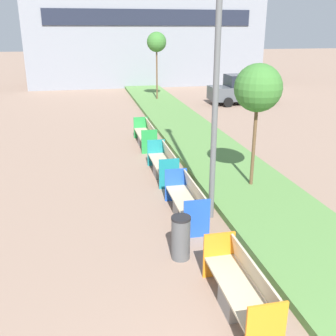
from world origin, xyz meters
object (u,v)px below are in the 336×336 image
object	(u,v)px
bench_orange_frame	(241,292)
sapling_tree_near	(258,89)
street_lamp_post	(218,22)
parked_car_distant	(242,90)
bench_blue_frame	(187,204)
litter_bin	(181,238)
sapling_tree_far	(157,43)
bench_green_frame	(146,136)
bench_teal_frame	(163,165)

from	to	relation	value
bench_orange_frame	sapling_tree_near	bearing A→B (deg)	64.91
street_lamp_post	parked_car_distant	xyz separation A→B (m)	(6.93, 15.11, -3.80)
bench_blue_frame	parked_car_distant	bearing A→B (deg)	63.27
bench_orange_frame	litter_bin	xyz separation A→B (m)	(-0.60, 1.81, 0.11)
bench_orange_frame	street_lamp_post	size ratio (longest dim) A/B	0.24
street_lamp_post	sapling_tree_far	distance (m)	17.22
bench_blue_frame	litter_bin	bearing A→B (deg)	-108.16
litter_bin	street_lamp_post	size ratio (longest dim) A/B	0.11
bench_green_frame	sapling_tree_near	world-z (taller)	sapling_tree_near
litter_bin	sapling_tree_far	size ratio (longest dim) A/B	0.22
parked_car_distant	bench_orange_frame	bearing A→B (deg)	-112.58
sapling_tree_near	parked_car_distant	xyz separation A→B (m)	(5.19, 13.61, -2.11)
litter_bin	sapling_tree_near	size ratio (longest dim) A/B	0.26
sapling_tree_far	parked_car_distant	xyz separation A→B (m)	(5.19, -1.99, -2.85)
bench_teal_frame	parked_car_distant	xyz separation A→B (m)	(7.54, 11.92, 0.54)
bench_green_frame	parked_car_distant	world-z (taller)	parked_car_distant
bench_green_frame	sapling_tree_far	distance (m)	10.98
bench_teal_frame	sapling_tree_near	world-z (taller)	sapling_tree_near
bench_blue_frame	sapling_tree_near	bearing A→B (deg)	30.20
sapling_tree_near	bench_green_frame	bearing A→B (deg)	113.42
bench_orange_frame	bench_green_frame	xyz separation A→B (m)	(0.00, 10.44, 0.01)
bench_teal_frame	bench_orange_frame	bearing A→B (deg)	-90.01
bench_teal_frame	parked_car_distant	bearing A→B (deg)	57.68
bench_orange_frame	parked_car_distant	xyz separation A→B (m)	(7.54, 18.63, 0.54)
parked_car_distant	litter_bin	bearing A→B (deg)	-116.38
bench_blue_frame	litter_bin	world-z (taller)	litter_bin
street_lamp_post	sapling_tree_near	distance (m)	2.85
bench_orange_frame	sapling_tree_far	distance (m)	21.03
litter_bin	parked_car_distant	xyz separation A→B (m)	(8.15, 16.82, 0.43)
bench_teal_frame	bench_green_frame	size ratio (longest dim) A/B	0.93
bench_orange_frame	bench_teal_frame	bearing A→B (deg)	89.99
parked_car_distant	bench_teal_frame	bearing A→B (deg)	-122.86
bench_blue_frame	bench_teal_frame	xyz separation A→B (m)	(0.00, 3.06, 0.00)
bench_orange_frame	bench_green_frame	bearing A→B (deg)	89.98
bench_teal_frame	bench_green_frame	world-z (taller)	same
bench_green_frame	street_lamp_post	world-z (taller)	street_lamp_post
bench_teal_frame	sapling_tree_far	xyz separation A→B (m)	(2.35, 13.91, 3.39)
sapling_tree_far	litter_bin	bearing A→B (deg)	-98.93
litter_bin	parked_car_distant	bearing A→B (deg)	64.16
parked_car_distant	sapling_tree_far	bearing A→B (deg)	158.52
sapling_tree_near	sapling_tree_far	bearing A→B (deg)	90.00
sapling_tree_near	bench_orange_frame	bearing A→B (deg)	-115.09
bench_green_frame	sapling_tree_far	xyz separation A→B (m)	(2.35, 10.18, 3.38)
bench_teal_frame	sapling_tree_far	world-z (taller)	sapling_tree_far
bench_blue_frame	street_lamp_post	distance (m)	4.39
bench_blue_frame	street_lamp_post	bearing A→B (deg)	-12.42
litter_bin	sapling_tree_far	xyz separation A→B (m)	(2.95, 18.81, 3.28)
bench_orange_frame	bench_teal_frame	size ratio (longest dim) A/B	0.95
litter_bin	street_lamp_post	world-z (taller)	street_lamp_post
bench_green_frame	sapling_tree_near	bearing A→B (deg)	-66.58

